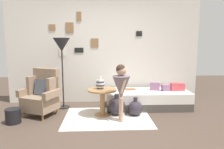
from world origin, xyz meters
name	(u,v)px	position (x,y,z in m)	size (l,w,h in m)	color
ground_plane	(106,132)	(0.00, 0.00, 0.00)	(12.00, 12.00, 0.00)	#4C3D33
gallery_wall	(104,51)	(0.00, 1.95, 1.30)	(4.80, 0.12, 2.60)	silver
rug	(107,117)	(0.04, 0.70, 0.01)	(1.73, 1.29, 0.01)	silver
armchair	(42,94)	(-1.32, 0.98, 0.44)	(0.89, 0.81, 0.97)	#9E7042
daybed	(147,99)	(1.00, 1.34, 0.20)	(1.91, 0.82, 0.40)	#4C4742
pillow_head	(180,87)	(1.77, 1.33, 0.49)	(0.19, 0.12, 0.17)	#D64C56
pillow_mid	(174,87)	(1.62, 1.30, 0.49)	(0.17, 0.12, 0.19)	#D64C56
pillow_back	(166,88)	(1.43, 1.31, 0.47)	(0.19, 0.12, 0.15)	gray
pillow_extra	(155,86)	(1.18, 1.39, 0.49)	(0.21, 0.12, 0.18)	gray
side_table	(102,97)	(-0.06, 0.85, 0.40)	(0.60, 0.60, 0.56)	#9E7042
vase_striped	(100,84)	(-0.10, 0.90, 0.66)	(0.18, 0.18, 0.25)	#2D384C
floor_lamp	(62,48)	(-0.96, 1.44, 1.40)	(0.38, 0.38, 1.62)	black
person_child	(121,85)	(0.30, 0.50, 0.71)	(0.34, 0.34, 1.11)	tan
book_on_daybed	(130,89)	(0.62, 1.47, 0.42)	(0.22, 0.16, 0.03)	#925E41
demijohn_near	(117,106)	(0.25, 0.87, 0.19)	(0.37, 0.37, 0.45)	#332D38
demijohn_far	(135,108)	(0.63, 0.80, 0.16)	(0.31, 0.31, 0.39)	#332D38
magazine_basket	(13,116)	(-1.74, 0.50, 0.14)	(0.28, 0.28, 0.28)	black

